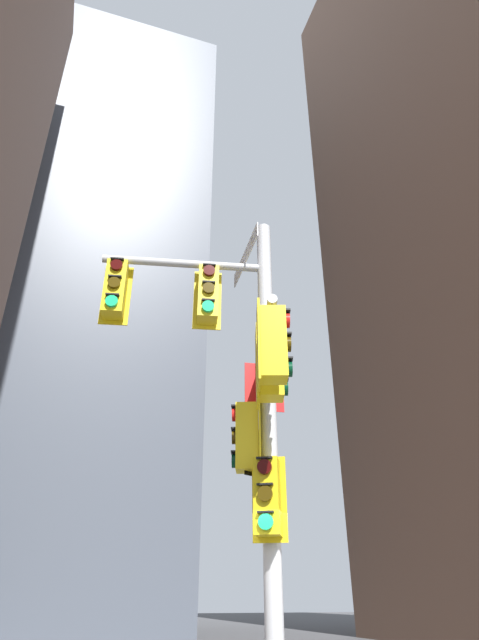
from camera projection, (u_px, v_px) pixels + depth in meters
name	position (u px, v px, depth m)	size (l,w,h in m)	color
building_mid_block	(92.00, 289.00, 33.77)	(12.54, 12.54, 38.54)	#4C5460
signal_pole_assembly	(240.00, 387.00, 7.79)	(3.12, 2.54, 7.53)	#B2B2B5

